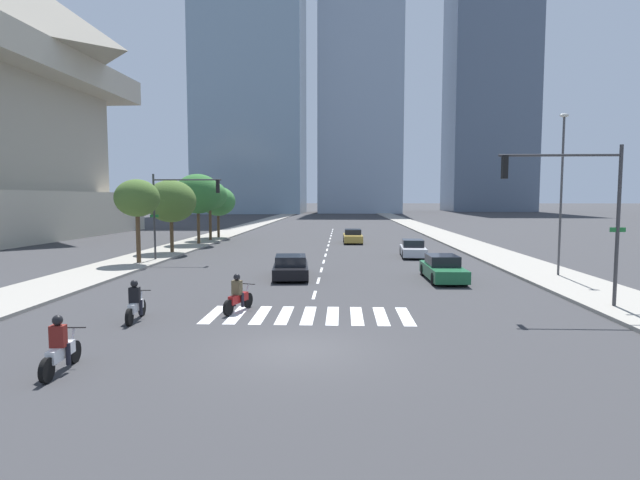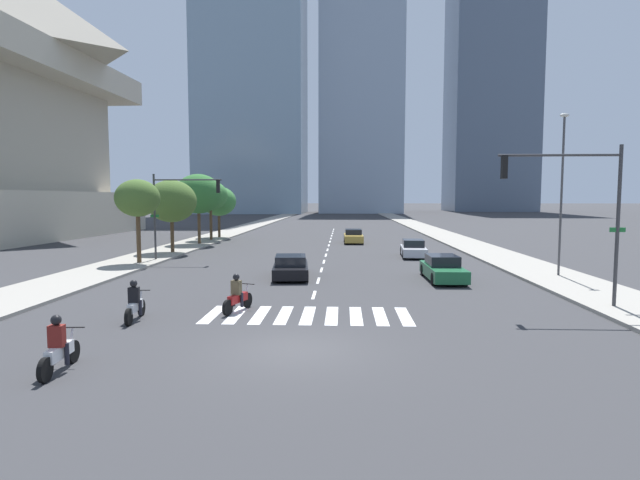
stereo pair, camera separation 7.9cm
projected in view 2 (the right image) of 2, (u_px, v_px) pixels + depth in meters
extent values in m
plane|color=#333335|center=(298.00, 349.00, 14.72)|extent=(800.00, 800.00, 0.00)
cube|color=gray|center=(476.00, 248.00, 43.99)|extent=(4.00, 260.00, 0.15)
cube|color=gray|center=(184.00, 246.00, 45.16)|extent=(4.00, 260.00, 0.15)
cube|color=silver|center=(213.00, 314.00, 19.09)|extent=(0.45, 2.99, 0.01)
cube|color=silver|center=(236.00, 314.00, 19.05)|extent=(0.45, 2.99, 0.01)
cube|color=silver|center=(260.00, 315.00, 19.01)|extent=(0.45, 2.99, 0.01)
cube|color=silver|center=(284.00, 315.00, 18.97)|extent=(0.45, 2.99, 0.01)
cube|color=silver|center=(308.00, 315.00, 18.93)|extent=(0.45, 2.99, 0.01)
cube|color=silver|center=(332.00, 315.00, 18.89)|extent=(0.45, 2.99, 0.01)
cube|color=silver|center=(356.00, 316.00, 18.85)|extent=(0.45, 2.99, 0.01)
cube|color=silver|center=(380.00, 316.00, 18.81)|extent=(0.45, 2.99, 0.01)
cube|color=silver|center=(405.00, 316.00, 18.77)|extent=(0.45, 2.99, 0.01)
cube|color=silver|center=(314.00, 295.00, 22.91)|extent=(0.14, 2.00, 0.01)
cube|color=silver|center=(318.00, 280.00, 26.90)|extent=(0.14, 2.00, 0.01)
cube|color=silver|center=(321.00, 270.00, 30.88)|extent=(0.14, 2.00, 0.01)
cube|color=silver|center=(324.00, 262.00, 34.86)|extent=(0.14, 2.00, 0.01)
cube|color=silver|center=(326.00, 255.00, 38.84)|extent=(0.14, 2.00, 0.01)
cube|color=silver|center=(328.00, 250.00, 42.82)|extent=(0.14, 2.00, 0.01)
cube|color=silver|center=(329.00, 245.00, 46.81)|extent=(0.14, 2.00, 0.01)
cube|color=silver|center=(330.00, 242.00, 50.79)|extent=(0.14, 2.00, 0.01)
cube|color=silver|center=(331.00, 238.00, 54.77)|extent=(0.14, 2.00, 0.01)
cube|color=silver|center=(332.00, 236.00, 58.75)|extent=(0.14, 2.00, 0.01)
cube|color=silver|center=(332.00, 233.00, 62.73)|extent=(0.14, 2.00, 0.01)
cube|color=silver|center=(333.00, 231.00, 66.72)|extent=(0.14, 2.00, 0.01)
cube|color=silver|center=(334.00, 229.00, 70.70)|extent=(0.14, 2.00, 0.01)
cylinder|color=black|center=(247.00, 300.00, 20.26)|extent=(0.30, 0.61, 0.60)
cylinder|color=black|center=(228.00, 308.00, 18.85)|extent=(0.30, 0.61, 0.60)
cube|color=maroon|center=(238.00, 298.00, 19.53)|extent=(0.59, 1.22, 0.32)
cylinder|color=#B2B2B7|center=(246.00, 293.00, 20.14)|extent=(0.16, 0.32, 0.67)
cylinder|color=black|center=(247.00, 284.00, 20.15)|extent=(0.68, 0.25, 0.04)
cube|color=brown|center=(236.00, 287.00, 19.41)|extent=(0.42, 0.34, 0.55)
sphere|color=black|center=(236.00, 277.00, 19.37)|extent=(0.26, 0.26, 0.26)
cylinder|color=black|center=(234.00, 299.00, 19.60)|extent=(0.15, 0.15, 0.55)
cylinder|color=black|center=(242.00, 300.00, 19.48)|extent=(0.15, 0.15, 0.55)
cylinder|color=black|center=(142.00, 308.00, 18.85)|extent=(0.18, 0.61, 0.60)
cylinder|color=black|center=(129.00, 317.00, 17.36)|extent=(0.18, 0.61, 0.60)
cube|color=silver|center=(135.00, 306.00, 18.09)|extent=(0.34, 1.21, 0.32)
cylinder|color=#B2B2B7|center=(140.00, 300.00, 18.73)|extent=(0.09, 0.32, 0.67)
cylinder|color=black|center=(141.00, 290.00, 18.75)|extent=(0.70, 0.11, 0.04)
cube|color=black|center=(134.00, 295.00, 17.95)|extent=(0.38, 0.27, 0.55)
sphere|color=black|center=(134.00, 283.00, 17.92)|extent=(0.26, 0.26, 0.26)
cylinder|color=black|center=(130.00, 308.00, 18.08)|extent=(0.13, 0.13, 0.55)
cylinder|color=black|center=(140.00, 308.00, 18.10)|extent=(0.13, 0.13, 0.55)
cylinder|color=black|center=(73.00, 352.00, 13.47)|extent=(0.17, 0.61, 0.60)
cylinder|color=black|center=(45.00, 370.00, 12.02)|extent=(0.17, 0.61, 0.60)
cube|color=silver|center=(59.00, 352.00, 12.73)|extent=(0.31, 1.18, 0.32)
cylinder|color=#B2B2B7|center=(71.00, 342.00, 13.35)|extent=(0.08, 0.32, 0.67)
cylinder|color=black|center=(71.00, 327.00, 13.37)|extent=(0.70, 0.09, 0.04)
cube|color=maroon|center=(57.00, 336.00, 12.59)|extent=(0.38, 0.27, 0.55)
sphere|color=black|center=(56.00, 320.00, 12.56)|extent=(0.26, 0.26, 0.26)
cylinder|color=black|center=(52.00, 354.00, 12.73)|extent=(0.13, 0.13, 0.55)
cylinder|color=black|center=(67.00, 354.00, 12.74)|extent=(0.13, 0.13, 0.55)
cube|color=#B7BABF|center=(413.00, 251.00, 37.61)|extent=(1.96, 4.42, 0.59)
cube|color=black|center=(413.00, 243.00, 37.78)|extent=(1.62, 2.03, 0.53)
cylinder|color=black|center=(426.00, 255.00, 36.09)|extent=(0.26, 0.65, 0.64)
cylinder|color=black|center=(404.00, 255.00, 36.24)|extent=(0.26, 0.65, 0.64)
cylinder|color=black|center=(422.00, 251.00, 39.00)|extent=(0.26, 0.65, 0.64)
cylinder|color=black|center=(402.00, 251.00, 39.16)|extent=(0.26, 0.65, 0.64)
cube|color=black|center=(291.00, 269.00, 28.00)|extent=(2.27, 4.87, 0.56)
cube|color=black|center=(291.00, 260.00, 27.72)|extent=(1.81, 2.26, 0.52)
cylinder|color=black|center=(277.00, 268.00, 29.57)|extent=(0.28, 0.66, 0.64)
cylinder|color=black|center=(305.00, 267.00, 29.64)|extent=(0.28, 0.66, 0.64)
cylinder|color=black|center=(274.00, 276.00, 26.37)|extent=(0.28, 0.66, 0.64)
cylinder|color=black|center=(306.00, 276.00, 26.44)|extent=(0.28, 0.66, 0.64)
cube|color=#1E6038|center=(443.00, 271.00, 26.95)|extent=(1.78, 4.77, 0.63)
cube|color=black|center=(442.00, 260.00, 27.13)|extent=(1.55, 2.15, 0.54)
cylinder|color=black|center=(465.00, 279.00, 25.32)|extent=(0.23, 0.64, 0.64)
cylinder|color=black|center=(434.00, 279.00, 25.38)|extent=(0.23, 0.64, 0.64)
cylinder|color=black|center=(451.00, 270.00, 28.54)|extent=(0.23, 0.64, 0.64)
cylinder|color=black|center=(423.00, 270.00, 28.60)|extent=(0.23, 0.64, 0.64)
cube|color=#B28E38|center=(353.00, 238.00, 49.45)|extent=(1.84, 4.76, 0.65)
cube|color=black|center=(353.00, 232.00, 49.63)|extent=(1.60, 2.15, 0.50)
cylinder|color=black|center=(362.00, 241.00, 47.83)|extent=(0.23, 0.64, 0.64)
cylinder|color=black|center=(345.00, 241.00, 47.88)|extent=(0.23, 0.64, 0.64)
cylinder|color=black|center=(361.00, 238.00, 51.04)|extent=(0.23, 0.64, 0.64)
cylinder|color=black|center=(345.00, 238.00, 51.09)|extent=(0.23, 0.64, 0.64)
cylinder|color=#333335|center=(618.00, 226.00, 19.64)|extent=(0.14, 0.14, 6.28)
cylinder|color=#333335|center=(559.00, 155.00, 19.52)|extent=(4.66, 0.10, 0.10)
cube|color=black|center=(504.00, 167.00, 19.65)|extent=(0.20, 0.28, 0.90)
sphere|color=red|center=(504.00, 159.00, 19.63)|extent=(0.18, 0.18, 0.18)
sphere|color=orange|center=(504.00, 167.00, 19.65)|extent=(0.18, 0.18, 0.18)
sphere|color=green|center=(504.00, 175.00, 19.68)|extent=(0.18, 0.18, 0.18)
cube|color=#19662D|center=(618.00, 230.00, 19.66)|extent=(0.60, 0.04, 0.18)
cylinder|color=#333335|center=(155.00, 217.00, 34.85)|extent=(0.14, 0.14, 5.87)
cylinder|color=#333335|center=(188.00, 180.00, 34.53)|extent=(4.71, 0.10, 0.10)
cube|color=black|center=(218.00, 186.00, 34.47)|extent=(0.20, 0.28, 0.90)
sphere|color=red|center=(218.00, 182.00, 34.45)|extent=(0.18, 0.18, 0.18)
sphere|color=orange|center=(218.00, 186.00, 34.47)|extent=(0.18, 0.18, 0.18)
sphere|color=green|center=(218.00, 191.00, 34.50)|extent=(0.18, 0.18, 0.18)
cube|color=#19662D|center=(155.00, 216.00, 34.84)|extent=(0.60, 0.04, 0.18)
cylinder|color=#3F3F42|center=(561.00, 197.00, 27.50)|extent=(0.12, 0.12, 8.56)
ellipsoid|color=beige|center=(565.00, 115.00, 27.14)|extent=(0.50, 0.24, 0.20)
cylinder|color=#4C3823|center=(139.00, 239.00, 33.11)|extent=(0.28, 0.28, 3.08)
ellipsoid|color=#426028|center=(137.00, 198.00, 32.89)|extent=(2.86, 2.86, 2.43)
cylinder|color=#4C3823|center=(172.00, 236.00, 39.64)|extent=(0.28, 0.28, 2.43)
ellipsoid|color=#426028|center=(171.00, 201.00, 39.41)|extent=(3.87, 3.87, 3.29)
cylinder|color=#4C3823|center=(199.00, 228.00, 47.03)|extent=(0.28, 0.28, 2.89)
ellipsoid|color=#2D662D|center=(198.00, 194.00, 46.77)|extent=(4.30, 4.30, 3.65)
cylinder|color=#4C3823|center=(211.00, 224.00, 51.25)|extent=(0.28, 0.28, 3.11)
ellipsoid|color=#387538|center=(210.00, 195.00, 51.00)|extent=(3.45, 3.45, 2.93)
cylinder|color=#4C3823|center=(219.00, 226.00, 54.64)|extent=(0.28, 0.28, 2.40)
ellipsoid|color=#387538|center=(219.00, 201.00, 54.41)|extent=(3.70, 3.70, 3.15)
cube|color=#8C9EB2|center=(360.00, 88.00, 149.56)|extent=(23.66, 24.71, 73.79)
cube|color=slate|center=(491.00, 66.00, 166.14)|extent=(26.50, 22.50, 94.98)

